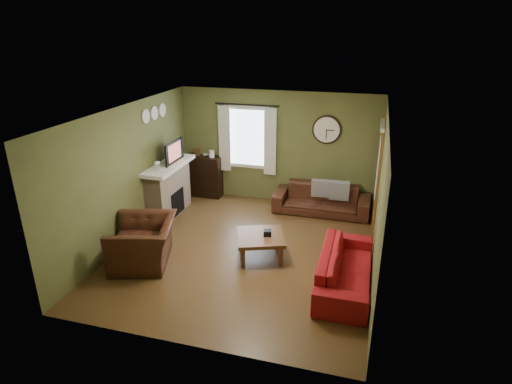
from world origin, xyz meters
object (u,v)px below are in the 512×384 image
(bookshelf, at_px, (204,176))
(sofa_brown, at_px, (321,199))
(coffee_table, at_px, (260,246))
(armchair, at_px, (144,243))
(sofa_red, at_px, (346,268))

(bookshelf, height_order, sofa_brown, bookshelf)
(coffee_table, bearing_deg, bookshelf, 129.69)
(bookshelf, relative_size, sofa_brown, 0.48)
(armchair, xyz_separation_m, coffee_table, (1.92, 0.73, -0.17))
(sofa_red, bearing_deg, bookshelf, 50.55)
(sofa_red, height_order, coffee_table, sofa_red)
(coffee_table, bearing_deg, sofa_red, -17.03)
(bookshelf, bearing_deg, sofa_red, -39.45)
(armchair, bearing_deg, sofa_red, 76.89)
(sofa_brown, height_order, armchair, armchair)
(sofa_brown, xyz_separation_m, coffee_table, (-0.79, -2.29, -0.09))
(bookshelf, bearing_deg, coffee_table, -50.31)
(coffee_table, bearing_deg, sofa_brown, 70.90)
(armchair, height_order, coffee_table, armchair)
(sofa_brown, bearing_deg, sofa_red, -74.73)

